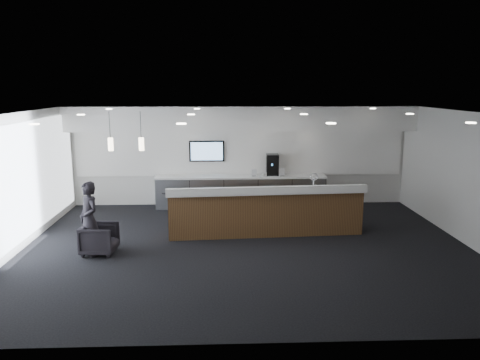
{
  "coord_description": "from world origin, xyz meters",
  "views": [
    {
      "loc": [
        -0.57,
        -9.98,
        3.55
      ],
      "look_at": [
        -0.11,
        1.3,
        1.29
      ],
      "focal_mm": 35.0,
      "sensor_mm": 36.0,
      "label": 1
    }
  ],
  "objects_px": {
    "armchair": "(100,239)",
    "lounge_guest": "(89,219)",
    "service_counter": "(266,211)",
    "coffee_machine": "(272,165)"
  },
  "relations": [
    {
      "from": "armchair",
      "to": "coffee_machine",
      "type": "bearing_deg",
      "value": -42.42
    },
    {
      "from": "service_counter",
      "to": "armchair",
      "type": "distance_m",
      "value": 3.91
    },
    {
      "from": "service_counter",
      "to": "lounge_guest",
      "type": "bearing_deg",
      "value": -165.24
    },
    {
      "from": "service_counter",
      "to": "lounge_guest",
      "type": "height_order",
      "value": "lounge_guest"
    },
    {
      "from": "service_counter",
      "to": "coffee_machine",
      "type": "distance_m",
      "value": 2.85
    },
    {
      "from": "armchair",
      "to": "lounge_guest",
      "type": "relative_size",
      "value": 0.45
    },
    {
      "from": "coffee_machine",
      "to": "lounge_guest",
      "type": "distance_m",
      "value": 5.93
    },
    {
      "from": "armchair",
      "to": "lounge_guest",
      "type": "height_order",
      "value": "lounge_guest"
    },
    {
      "from": "service_counter",
      "to": "armchair",
      "type": "bearing_deg",
      "value": -165.67
    },
    {
      "from": "armchair",
      "to": "service_counter",
      "type": "bearing_deg",
      "value": -67.81
    }
  ]
}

